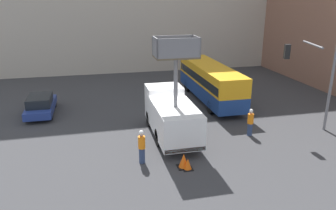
{
  "coord_description": "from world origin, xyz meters",
  "views": [
    {
      "loc": [
        -4.47,
        -19.26,
        8.58
      ],
      "look_at": [
        0.05,
        0.23,
        1.85
      ],
      "focal_mm": 35.0,
      "sensor_mm": 36.0,
      "label": 1
    }
  ],
  "objects_px": {
    "road_worker_near_truck": "(142,147)",
    "parked_car_curbside": "(41,105)",
    "traffic_cone_mid_road": "(184,161)",
    "traffic_cone_near_truck": "(188,164)",
    "utility_truck": "(171,113)",
    "traffic_light_pole": "(316,71)",
    "city_bus": "(210,80)",
    "road_worker_directing": "(250,122)"
  },
  "relations": [
    {
      "from": "road_worker_near_truck",
      "to": "parked_car_curbside",
      "type": "xyz_separation_m",
      "value": [
        -6.28,
        9.25,
        -0.2
      ]
    },
    {
      "from": "traffic_cone_mid_road",
      "to": "road_worker_near_truck",
      "type": "bearing_deg",
      "value": 154.46
    },
    {
      "from": "traffic_cone_near_truck",
      "to": "traffic_cone_mid_road",
      "type": "bearing_deg",
      "value": 119.97
    },
    {
      "from": "parked_car_curbside",
      "to": "traffic_cone_mid_road",
      "type": "bearing_deg",
      "value": -50.87
    },
    {
      "from": "utility_truck",
      "to": "traffic_light_pole",
      "type": "height_order",
      "value": "utility_truck"
    },
    {
      "from": "city_bus",
      "to": "traffic_cone_mid_road",
      "type": "distance_m",
      "value": 11.94
    },
    {
      "from": "utility_truck",
      "to": "parked_car_curbside",
      "type": "bearing_deg",
      "value": 143.71
    },
    {
      "from": "road_worker_near_truck",
      "to": "city_bus",
      "type": "bearing_deg",
      "value": 94.85
    },
    {
      "from": "city_bus",
      "to": "traffic_cone_mid_road",
      "type": "height_order",
      "value": "city_bus"
    },
    {
      "from": "traffic_cone_mid_road",
      "to": "traffic_cone_near_truck",
      "type": "bearing_deg",
      "value": -60.03
    },
    {
      "from": "city_bus",
      "to": "traffic_light_pole",
      "type": "height_order",
      "value": "traffic_light_pole"
    },
    {
      "from": "utility_truck",
      "to": "road_worker_directing",
      "type": "xyz_separation_m",
      "value": [
        4.98,
        -0.89,
        -0.72
      ]
    },
    {
      "from": "utility_truck",
      "to": "city_bus",
      "type": "distance_m",
      "value": 8.36
    },
    {
      "from": "traffic_light_pole",
      "to": "traffic_cone_mid_road",
      "type": "bearing_deg",
      "value": -162.23
    },
    {
      "from": "road_worker_directing",
      "to": "traffic_cone_near_truck",
      "type": "distance_m",
      "value": 6.1
    },
    {
      "from": "utility_truck",
      "to": "traffic_cone_mid_road",
      "type": "height_order",
      "value": "utility_truck"
    },
    {
      "from": "utility_truck",
      "to": "traffic_cone_near_truck",
      "type": "relative_size",
      "value": 10.62
    },
    {
      "from": "utility_truck",
      "to": "traffic_cone_near_truck",
      "type": "height_order",
      "value": "utility_truck"
    },
    {
      "from": "road_worker_near_truck",
      "to": "parked_car_curbside",
      "type": "height_order",
      "value": "road_worker_near_truck"
    },
    {
      "from": "utility_truck",
      "to": "traffic_cone_mid_road",
      "type": "xyz_separation_m",
      "value": [
        -0.27,
        -3.92,
        -1.24
      ]
    },
    {
      "from": "utility_truck",
      "to": "city_bus",
      "type": "height_order",
      "value": "utility_truck"
    },
    {
      "from": "traffic_light_pole",
      "to": "road_worker_near_truck",
      "type": "relative_size",
      "value": 3.17
    },
    {
      "from": "utility_truck",
      "to": "traffic_cone_mid_road",
      "type": "relative_size",
      "value": 8.36
    },
    {
      "from": "traffic_cone_near_truck",
      "to": "traffic_cone_mid_road",
      "type": "distance_m",
      "value": 0.31
    },
    {
      "from": "utility_truck",
      "to": "road_worker_near_truck",
      "type": "bearing_deg",
      "value": -128.3
    },
    {
      "from": "traffic_cone_near_truck",
      "to": "traffic_light_pole",
      "type": "bearing_deg",
      "value": 19.44
    },
    {
      "from": "city_bus",
      "to": "traffic_cone_near_truck",
      "type": "xyz_separation_m",
      "value": [
        -5.13,
        -10.87,
        -1.51
      ]
    },
    {
      "from": "road_worker_near_truck",
      "to": "traffic_cone_near_truck",
      "type": "distance_m",
      "value": 2.61
    },
    {
      "from": "road_worker_directing",
      "to": "parked_car_curbside",
      "type": "xyz_separation_m",
      "value": [
        -13.58,
        7.21,
        -0.14
      ]
    },
    {
      "from": "traffic_light_pole",
      "to": "city_bus",
      "type": "bearing_deg",
      "value": 119.15
    },
    {
      "from": "utility_truck",
      "to": "traffic_cone_near_truck",
      "type": "distance_m",
      "value": 4.38
    },
    {
      "from": "traffic_cone_mid_road",
      "to": "parked_car_curbside",
      "type": "bearing_deg",
      "value": 129.13
    },
    {
      "from": "traffic_light_pole",
      "to": "traffic_cone_mid_road",
      "type": "xyz_separation_m",
      "value": [
        -9.5,
        -3.04,
        -3.67
      ]
    },
    {
      "from": "utility_truck",
      "to": "road_worker_near_truck",
      "type": "distance_m",
      "value": 3.8
    },
    {
      "from": "city_bus",
      "to": "road_worker_near_truck",
      "type": "bearing_deg",
      "value": 133.33
    },
    {
      "from": "road_worker_directing",
      "to": "traffic_cone_mid_road",
      "type": "bearing_deg",
      "value": -129.53
    },
    {
      "from": "utility_truck",
      "to": "traffic_cone_near_truck",
      "type": "xyz_separation_m",
      "value": [
        -0.13,
        -4.18,
        -1.32
      ]
    },
    {
      "from": "utility_truck",
      "to": "road_worker_near_truck",
      "type": "height_order",
      "value": "utility_truck"
    },
    {
      "from": "city_bus",
      "to": "parked_car_curbside",
      "type": "bearing_deg",
      "value": 82.19
    },
    {
      "from": "utility_truck",
      "to": "parked_car_curbside",
      "type": "height_order",
      "value": "utility_truck"
    },
    {
      "from": "city_bus",
      "to": "parked_car_curbside",
      "type": "xyz_separation_m",
      "value": [
        -13.6,
        -0.38,
        -1.04
      ]
    },
    {
      "from": "road_worker_near_truck",
      "to": "traffic_cone_mid_road",
      "type": "bearing_deg",
      "value": 16.58
    }
  ]
}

